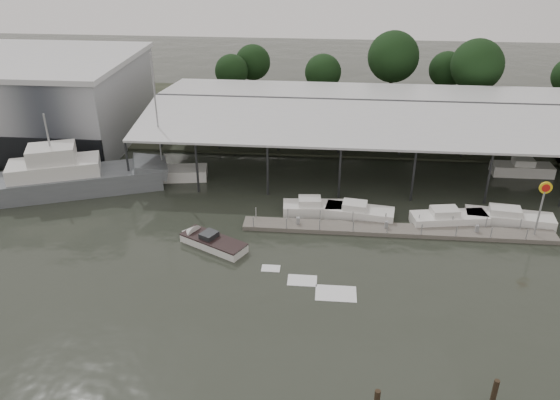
# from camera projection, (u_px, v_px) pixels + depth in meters

# --- Properties ---
(ground) EXTENTS (200.00, 200.00, 0.00)m
(ground) POSITION_uv_depth(u_px,v_px,m) (212.00, 289.00, 41.83)
(ground) COLOR #272C24
(ground) RESTS_ON ground
(land_strip_far) EXTENTS (140.00, 30.00, 0.30)m
(land_strip_far) POSITION_uv_depth(u_px,v_px,m) (270.00, 115.00, 78.98)
(land_strip_far) COLOR #3D4231
(land_strip_far) RESTS_ON ground
(storage_warehouse) EXTENTS (24.50, 20.50, 10.50)m
(storage_warehouse) POSITION_uv_depth(u_px,v_px,m) (37.00, 99.00, 68.18)
(storage_warehouse) COLOR #92969C
(storage_warehouse) RESTS_ON ground
(covered_boat_shed) EXTENTS (58.24, 24.00, 6.96)m
(covered_boat_shed) POSITION_uv_depth(u_px,v_px,m) (404.00, 107.00, 62.46)
(covered_boat_shed) COLOR silver
(covered_boat_shed) RESTS_ON ground
(floating_dock) EXTENTS (28.00, 2.00, 1.40)m
(floating_dock) POSITION_uv_depth(u_px,v_px,m) (397.00, 230.00, 49.39)
(floating_dock) COLOR #68635B
(floating_dock) RESTS_ON ground
(shell_fuel_sign) EXTENTS (1.10, 0.18, 5.55)m
(shell_fuel_sign) POSITION_uv_depth(u_px,v_px,m) (543.00, 199.00, 46.71)
(shell_fuel_sign) COLOR #949799
(shell_fuel_sign) RESTS_ON ground
(grey_trawler) EXTENTS (19.71, 10.90, 8.84)m
(grey_trawler) POSITION_uv_depth(u_px,v_px,m) (70.00, 178.00, 56.12)
(grey_trawler) COLOR slate
(grey_trawler) RESTS_ON ground
(white_sailboat) EXTENTS (10.83, 4.17, 13.83)m
(white_sailboat) POSITION_uv_depth(u_px,v_px,m) (156.00, 173.00, 59.34)
(white_sailboat) COLOR white
(white_sailboat) RESTS_ON ground
(speedboat_underway) EXTENTS (16.25, 9.66, 2.00)m
(speedboat_underway) POSITION_uv_depth(u_px,v_px,m) (209.00, 241.00, 47.35)
(speedboat_underway) COLOR white
(speedboat_underway) RESTS_ON ground
(moored_cruiser_0) EXTENTS (6.17, 2.63, 1.70)m
(moored_cruiser_0) POSITION_uv_depth(u_px,v_px,m) (314.00, 208.00, 52.33)
(moored_cruiser_0) COLOR white
(moored_cruiser_0) RESTS_ON ground
(moored_cruiser_1) EXTENTS (6.65, 3.13, 1.70)m
(moored_cruiser_1) POSITION_uv_depth(u_px,v_px,m) (359.00, 212.00, 51.52)
(moored_cruiser_1) COLOR white
(moored_cruiser_1) RESTS_ON ground
(moored_cruiser_2) EXTENTS (7.22, 3.32, 1.70)m
(moored_cruiser_2) POSITION_uv_depth(u_px,v_px,m) (448.00, 218.00, 50.46)
(moored_cruiser_2) COLOR white
(moored_cruiser_2) RESTS_ON ground
(moored_cruiser_3) EXTENTS (8.04, 3.14, 1.70)m
(moored_cruiser_3) POSITION_uv_depth(u_px,v_px,m) (509.00, 218.00, 50.59)
(moored_cruiser_3) COLOR white
(moored_cruiser_3) RESTS_ON ground
(horizon_tree_line) EXTENTS (69.97, 12.77, 11.18)m
(horizon_tree_line) POSITION_uv_depth(u_px,v_px,m) (440.00, 67.00, 79.01)
(horizon_tree_line) COLOR black
(horizon_tree_line) RESTS_ON ground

